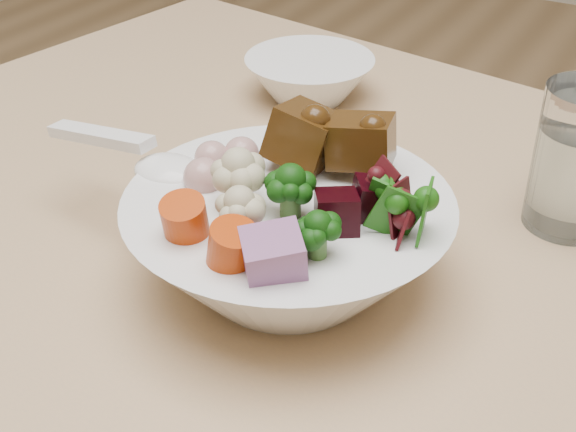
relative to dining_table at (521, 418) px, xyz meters
The scene contains 4 objects.
dining_table is the anchor object (origin of this frame).
food_bowl 0.22m from the dining_table, behind, with size 0.25×0.25×0.14m.
soup_spoon 0.35m from the dining_table, behind, with size 0.17×0.05×0.03m.
side_bowl 0.46m from the dining_table, 139.61° to the left, with size 0.15×0.15×0.05m, color white, non-canonical shape.
Camera 1 is at (0.20, -0.45, 1.09)m, focal length 50.00 mm.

